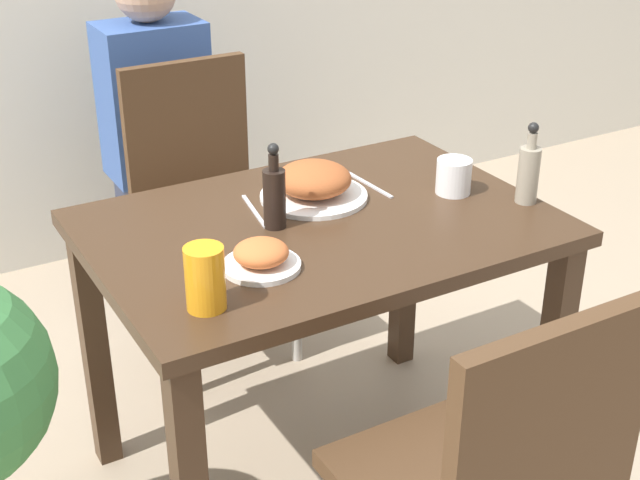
% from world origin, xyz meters
% --- Properties ---
extents(ground_plane, '(16.00, 16.00, 0.00)m').
position_xyz_m(ground_plane, '(0.00, 0.00, 0.00)').
color(ground_plane, tan).
extents(dining_table, '(1.06, 0.74, 0.73)m').
position_xyz_m(dining_table, '(0.00, 0.00, 0.62)').
color(dining_table, '#3D2819').
rests_on(dining_table, ground_plane).
extents(chair_far, '(0.42, 0.42, 0.91)m').
position_xyz_m(chair_far, '(0.01, 0.74, 0.52)').
color(chair_far, '#4C331E').
rests_on(chair_far, ground_plane).
extents(food_plate, '(0.27, 0.27, 0.09)m').
position_xyz_m(food_plate, '(0.05, 0.12, 0.77)').
color(food_plate, white).
rests_on(food_plate, dining_table).
extents(side_plate, '(0.17, 0.17, 0.06)m').
position_xyz_m(side_plate, '(-0.22, -0.14, 0.76)').
color(side_plate, white).
rests_on(side_plate, dining_table).
extents(drink_cup, '(0.09, 0.09, 0.09)m').
position_xyz_m(drink_cup, '(0.37, -0.02, 0.78)').
color(drink_cup, white).
rests_on(drink_cup, dining_table).
extents(juice_glass, '(0.08, 0.08, 0.13)m').
position_xyz_m(juice_glass, '(-0.39, -0.23, 0.80)').
color(juice_glass, orange).
rests_on(juice_glass, dining_table).
extents(sauce_bottle, '(0.05, 0.05, 0.20)m').
position_xyz_m(sauce_bottle, '(0.49, -0.15, 0.81)').
color(sauce_bottle, gray).
rests_on(sauce_bottle, dining_table).
extents(condiment_bottle, '(0.05, 0.05, 0.20)m').
position_xyz_m(condiment_bottle, '(-0.10, 0.03, 0.81)').
color(condiment_bottle, black).
rests_on(condiment_bottle, dining_table).
extents(fork_utensil, '(0.04, 0.19, 0.00)m').
position_xyz_m(fork_utensil, '(-0.11, 0.12, 0.73)').
color(fork_utensil, silver).
rests_on(fork_utensil, dining_table).
extents(spoon_utensil, '(0.02, 0.19, 0.00)m').
position_xyz_m(spoon_utensil, '(0.21, 0.12, 0.73)').
color(spoon_utensil, silver).
rests_on(spoon_utensil, dining_table).
extents(person_figure, '(0.34, 0.22, 1.17)m').
position_xyz_m(person_figure, '(0.01, 1.14, 0.58)').
color(person_figure, '#2D3347').
rests_on(person_figure, ground_plane).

